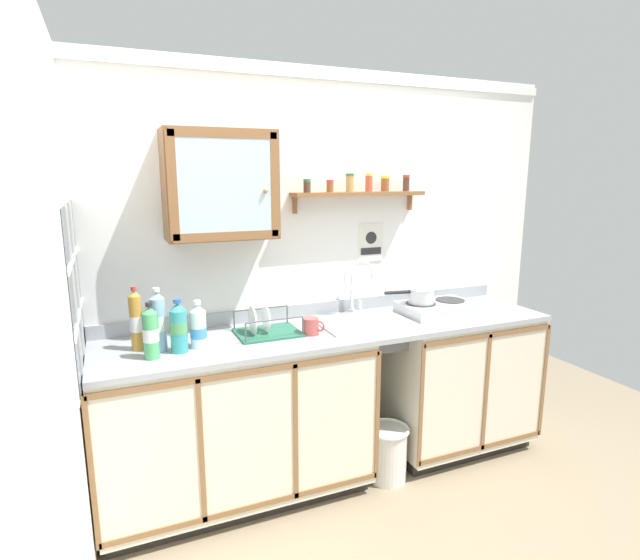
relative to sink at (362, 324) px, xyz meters
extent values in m
plane|color=gray|center=(-0.19, -0.45, -0.92)|extent=(5.71, 5.71, 0.00)
cube|color=white|center=(-0.19, 0.28, 0.29)|extent=(3.31, 0.05, 2.42)
cube|color=white|center=(-0.19, 0.25, 1.45)|extent=(3.31, 0.02, 0.05)
cube|color=white|center=(-1.57, -0.69, 0.29)|extent=(0.05, 3.50, 2.42)
cube|color=black|center=(-0.80, -0.01, -0.88)|extent=(1.42, 0.54, 0.08)
cube|color=beige|center=(-0.80, -0.04, -0.42)|extent=(1.45, 0.60, 0.82)
cube|color=brown|center=(-0.80, -0.35, -0.05)|extent=(1.45, 0.01, 0.03)
cube|color=brown|center=(-0.80, -0.35, -0.79)|extent=(1.45, 0.01, 0.03)
cube|color=brown|center=(-1.52, -0.35, -0.42)|extent=(0.02, 0.01, 0.76)
cube|color=brown|center=(-1.04, -0.35, -0.42)|extent=(0.02, 0.01, 0.76)
cube|color=brown|center=(-0.56, -0.35, -0.42)|extent=(0.02, 0.01, 0.76)
cube|color=brown|center=(-0.08, -0.35, -0.42)|extent=(0.02, 0.01, 0.76)
cube|color=black|center=(0.68, -0.01, -0.88)|extent=(0.92, 0.54, 0.08)
cube|color=beige|center=(0.68, -0.04, -0.42)|extent=(0.94, 0.60, 0.82)
cube|color=brown|center=(0.68, -0.35, -0.05)|extent=(0.94, 0.01, 0.03)
cube|color=brown|center=(0.68, -0.35, -0.79)|extent=(0.94, 0.01, 0.03)
cube|color=brown|center=(0.21, -0.35, -0.42)|extent=(0.02, 0.01, 0.76)
cube|color=brown|center=(0.68, -0.35, -0.42)|extent=(0.02, 0.01, 0.76)
cube|color=brown|center=(1.15, -0.35, -0.42)|extent=(0.02, 0.01, 0.76)
cube|color=#9EA3A8|center=(-0.19, -0.04, 0.00)|extent=(2.67, 0.63, 0.03)
cube|color=#9EA3A8|center=(-0.19, 0.25, 0.06)|extent=(2.67, 0.02, 0.08)
cube|color=silver|center=(-0.01, -0.02, 0.02)|extent=(0.54, 0.41, 0.01)
cube|color=slate|center=(-0.01, -0.02, -0.12)|extent=(0.46, 0.33, 0.01)
cube|color=slate|center=(-0.01, 0.15, -0.06)|extent=(0.46, 0.01, 0.15)
cube|color=slate|center=(-0.01, -0.19, -0.06)|extent=(0.46, 0.01, 0.15)
cylinder|color=#4C4C51|center=(-0.01, -0.02, -0.12)|extent=(0.04, 0.04, 0.01)
cylinder|color=silver|center=(0.03, 0.20, 0.03)|extent=(0.05, 0.05, 0.02)
cylinder|color=silver|center=(0.03, 0.20, 0.16)|extent=(0.02, 0.02, 0.23)
torus|color=silver|center=(0.03, 0.11, 0.27)|extent=(0.21, 0.02, 0.21)
cylinder|color=silver|center=(0.09, 0.20, 0.06)|extent=(0.02, 0.02, 0.05)
cube|color=silver|center=(0.52, -0.04, 0.05)|extent=(0.47, 0.32, 0.07)
cylinder|color=#2D2D2D|center=(0.41, -0.01, 0.09)|extent=(0.19, 0.19, 0.01)
cylinder|color=#2D2D2D|center=(0.63, -0.01, 0.09)|extent=(0.19, 0.19, 0.01)
cylinder|color=black|center=(0.41, -0.18, 0.05)|extent=(0.03, 0.02, 0.03)
cylinder|color=black|center=(0.63, -0.18, 0.05)|extent=(0.03, 0.02, 0.03)
cylinder|color=silver|center=(0.41, -0.01, 0.14)|extent=(0.16, 0.16, 0.09)
torus|color=silver|center=(0.41, -0.01, 0.18)|extent=(0.16, 0.16, 0.01)
cylinder|color=black|center=(0.25, 0.02, 0.17)|extent=(0.16, 0.05, 0.02)
cylinder|color=#4CB266|center=(-1.22, -0.16, 0.13)|extent=(0.07, 0.07, 0.23)
cone|color=#4CB266|center=(-1.22, -0.16, 0.26)|extent=(0.07, 0.07, 0.03)
cylinder|color=#262626|center=(-1.22, -0.16, 0.28)|extent=(0.03, 0.03, 0.02)
cylinder|color=white|center=(-1.22, -0.16, 0.13)|extent=(0.07, 0.07, 0.06)
cylinder|color=teal|center=(-1.09, -0.12, 0.12)|extent=(0.08, 0.08, 0.21)
cone|color=teal|center=(-1.09, -0.12, 0.25)|extent=(0.08, 0.08, 0.04)
cylinder|color=#2D59B2|center=(-1.09, -0.12, 0.28)|extent=(0.04, 0.04, 0.02)
cylinder|color=#4C9959|center=(-1.09, -0.12, 0.15)|extent=(0.09, 0.09, 0.06)
cylinder|color=gold|center=(-1.28, 0.00, 0.16)|extent=(0.06, 0.06, 0.28)
cone|color=gold|center=(-1.28, 0.00, 0.31)|extent=(0.06, 0.06, 0.03)
cylinder|color=red|center=(-1.28, 0.00, 0.33)|extent=(0.03, 0.03, 0.02)
cylinder|color=white|center=(-1.28, 0.00, 0.15)|extent=(0.06, 0.06, 0.08)
cylinder|color=silver|center=(-0.98, -0.08, 0.11)|extent=(0.08, 0.08, 0.19)
cone|color=silver|center=(-0.98, -0.08, 0.23)|extent=(0.08, 0.08, 0.04)
cylinder|color=white|center=(-0.98, -0.08, 0.25)|extent=(0.04, 0.04, 0.02)
cylinder|color=#3F8CCC|center=(-0.98, -0.08, 0.10)|extent=(0.08, 0.08, 0.05)
cylinder|color=#8CB7E0|center=(-1.18, -0.06, 0.15)|extent=(0.07, 0.07, 0.27)
cone|color=#8CB7E0|center=(-1.18, -0.06, 0.30)|extent=(0.07, 0.07, 0.03)
cylinder|color=white|center=(-1.18, -0.06, 0.33)|extent=(0.03, 0.03, 0.02)
cylinder|color=white|center=(-1.18, -0.06, 0.16)|extent=(0.08, 0.08, 0.08)
cube|color=#26664C|center=(-0.59, -0.01, 0.02)|extent=(0.34, 0.28, 0.01)
cylinder|color=#4C4F54|center=(-0.75, -0.14, 0.08)|extent=(0.01, 0.01, 0.10)
cylinder|color=#4C4F54|center=(-0.44, -0.14, 0.08)|extent=(0.01, 0.01, 0.10)
cylinder|color=#4C4F54|center=(-0.75, 0.12, 0.08)|extent=(0.01, 0.01, 0.10)
cylinder|color=#4C4F54|center=(-0.44, 0.12, 0.08)|extent=(0.01, 0.01, 0.10)
cylinder|color=#4C4F54|center=(-0.59, -0.14, 0.13)|extent=(0.32, 0.01, 0.01)
cylinder|color=#4C4F54|center=(-0.59, 0.12, 0.13)|extent=(0.32, 0.01, 0.01)
cylinder|color=white|center=(-0.68, -0.01, 0.10)|extent=(0.01, 0.16, 0.16)
cylinder|color=white|center=(-0.60, -0.01, 0.10)|extent=(0.01, 0.15, 0.15)
cylinder|color=#B24C47|center=(-0.38, -0.11, 0.06)|extent=(0.09, 0.09, 0.09)
torus|color=#B24C47|center=(-0.34, -0.14, 0.07)|extent=(0.06, 0.05, 0.06)
cube|color=brown|center=(-0.80, 0.13, 0.83)|extent=(0.59, 0.25, 0.58)
cube|color=silver|center=(-0.80, 0.00, 0.83)|extent=(0.48, 0.01, 0.47)
cube|color=brown|center=(-1.06, 0.00, 0.83)|extent=(0.05, 0.01, 0.54)
cube|color=brown|center=(-0.53, 0.00, 0.83)|extent=(0.05, 0.01, 0.54)
cube|color=brown|center=(-0.80, 0.00, 1.09)|extent=(0.55, 0.01, 0.05)
cube|color=brown|center=(-0.80, 0.00, 0.57)|extent=(0.55, 0.01, 0.05)
sphere|color=olive|center=(-0.59, -0.01, 0.80)|extent=(0.02, 0.02, 0.02)
cube|color=brown|center=(0.06, 0.19, 0.77)|extent=(0.86, 0.14, 0.02)
cube|color=brown|center=(-0.33, 0.24, 0.71)|extent=(0.02, 0.03, 0.10)
cube|color=brown|center=(0.46, 0.24, 0.71)|extent=(0.02, 0.03, 0.10)
cylinder|color=#4C3326|center=(-0.28, 0.18, 0.81)|extent=(0.04, 0.04, 0.06)
cylinder|color=#33723F|center=(-0.28, 0.18, 0.85)|extent=(0.04, 0.04, 0.02)
cylinder|color=brown|center=(-0.14, 0.18, 0.81)|extent=(0.04, 0.04, 0.06)
cylinder|color=red|center=(-0.14, 0.18, 0.85)|extent=(0.04, 0.04, 0.02)
cylinder|color=tan|center=(0.00, 0.18, 0.83)|extent=(0.05, 0.05, 0.09)
cylinder|color=#33723F|center=(0.00, 0.18, 0.88)|extent=(0.05, 0.05, 0.02)
cylinder|color=#CC4C33|center=(0.12, 0.18, 0.83)|extent=(0.04, 0.04, 0.09)
cylinder|color=yellow|center=(0.12, 0.18, 0.88)|extent=(0.05, 0.05, 0.02)
cylinder|color=brown|center=(0.25, 0.19, 0.82)|extent=(0.05, 0.05, 0.08)
cylinder|color=yellow|center=(0.25, 0.19, 0.87)|extent=(0.05, 0.05, 0.02)
cylinder|color=#4C3326|center=(0.40, 0.19, 0.82)|extent=(0.04, 0.04, 0.08)
cylinder|color=red|center=(0.40, 0.19, 0.87)|extent=(0.04, 0.04, 0.02)
cube|color=silver|center=(0.19, 0.25, 0.46)|extent=(0.17, 0.01, 0.25)
cube|color=#262626|center=(0.19, 0.25, 0.40)|extent=(0.15, 0.00, 0.04)
cylinder|color=#262626|center=(0.19, 0.25, 0.49)|extent=(0.08, 0.00, 0.08)
cube|color=#262D38|center=(-1.53, -0.11, 0.38)|extent=(0.01, 0.76, 0.76)
cube|color=white|center=(-1.54, -0.11, 0.38)|extent=(0.02, 0.80, 0.81)
cube|color=white|center=(-1.53, -0.24, 0.38)|extent=(0.01, 0.02, 0.76)
cube|color=white|center=(-1.53, 0.03, 0.38)|extent=(0.01, 0.02, 0.76)
cube|color=white|center=(-1.53, -0.11, 0.24)|extent=(0.01, 0.76, 0.02)
cube|color=white|center=(-1.53, -0.11, 0.51)|extent=(0.01, 0.76, 0.02)
cylinder|color=silver|center=(0.07, -0.23, -0.75)|extent=(0.23, 0.23, 0.32)
torus|color=white|center=(0.07, -0.23, -0.59)|extent=(0.26, 0.26, 0.02)
camera|label=1|loc=(-1.38, -2.59, 0.88)|focal=28.35mm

